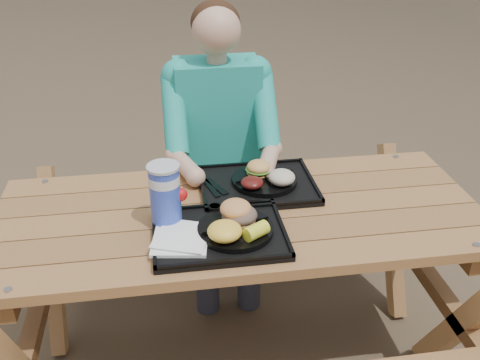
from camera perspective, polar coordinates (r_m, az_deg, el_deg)
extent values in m
plane|color=#999999|center=(2.46, 0.00, -18.20)|extent=(60.00, 60.00, 0.00)
cube|color=black|center=(1.84, -2.23, -5.84)|extent=(0.45, 0.35, 0.02)
cube|color=black|center=(2.12, 1.88, -0.64)|extent=(0.45, 0.35, 0.02)
cylinder|color=black|center=(1.83, -0.50, -5.27)|extent=(0.26, 0.26, 0.02)
cylinder|color=black|center=(2.13, 2.63, 0.02)|extent=(0.26, 0.26, 0.02)
cube|color=white|center=(1.79, -6.40, -6.28)|extent=(0.21, 0.21, 0.02)
cylinder|color=#1834B4|center=(1.84, -7.98, -1.68)|extent=(0.11, 0.11, 0.21)
cylinder|color=#330705|center=(1.93, -2.70, -3.11)|extent=(0.05, 0.05, 0.03)
cylinder|color=yellow|center=(1.93, -1.20, -3.08)|extent=(0.05, 0.05, 0.03)
ellipsoid|color=yellow|center=(1.75, -1.64, -5.47)|extent=(0.11, 0.11, 0.06)
cube|color=black|center=(2.09, -2.57, -0.69)|extent=(0.09, 0.14, 0.01)
ellipsoid|color=#551411|center=(2.04, 1.29, -0.29)|extent=(0.09, 0.09, 0.04)
ellipsoid|color=beige|center=(2.07, 4.48, 0.29)|extent=(0.10, 0.10, 0.06)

